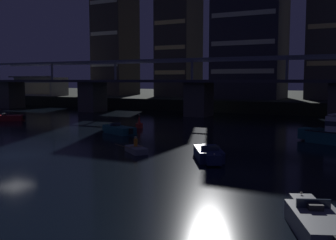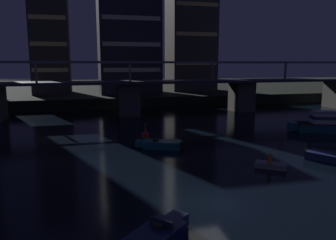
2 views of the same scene
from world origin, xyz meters
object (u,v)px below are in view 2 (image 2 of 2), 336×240
tower_central (128,33)px  dinghy_with_paddler (271,165)px  tower_west_tall (50,32)px  speedboat_mid_left (154,238)px  speedboat_mid_center (332,158)px  channel_buoy (145,134)px  tower_east_tall (191,21)px  speedboat_mid_right (160,144)px  cabin_cruiser_near_left (326,124)px  river_bridge (128,92)px

tower_central → dinghy_with_paddler: tower_central is taller
tower_west_tall → speedboat_mid_left: bearing=-81.4°
tower_central → speedboat_mid_center: 56.67m
channel_buoy → tower_east_tall: bearing=65.1°
speedboat_mid_right → dinghy_with_paddler: 11.90m
cabin_cruiser_near_left → channel_buoy: bearing=173.9°
speedboat_mid_left → speedboat_mid_right: size_ratio=0.88×
tower_west_tall → tower_east_tall: (33.64, 1.64, 3.62)m
speedboat_mid_left → speedboat_mid_center: 21.04m
speedboat_mid_right → speedboat_mid_left: bearing=-103.9°
cabin_cruiser_near_left → channel_buoy: (-23.82, 2.54, -0.57)m
speedboat_mid_center → dinghy_with_paddler: size_ratio=1.79×
tower_west_tall → tower_central: bearing=-6.8°
tower_west_tall → speedboat_mid_left: (9.78, -65.00, -15.54)m
tower_west_tall → speedboat_mid_right: 50.99m
speedboat_mid_left → cabin_cruiser_near_left: bearing=37.6°
speedboat_mid_center → tower_central: bearing=102.0°
tower_west_tall → speedboat_mid_center: 64.17m
tower_west_tall → channel_buoy: tower_west_tall is taller
tower_central → tower_east_tall: size_ratio=0.79×
river_bridge → tower_east_tall: size_ratio=2.65×
tower_east_tall → cabin_cruiser_near_left: 48.98m
cabin_cruiser_near_left → channel_buoy: cabin_cruiser_near_left is taller
dinghy_with_paddler → river_bridge: bearing=103.6°
tower_east_tall → speedboat_mid_right: (-19.24, -48.03, -19.16)m
tower_east_tall → speedboat_mid_center: bearing=-95.2°
cabin_cruiser_near_left → speedboat_mid_left: 35.19m
river_bridge → dinghy_with_paddler: river_bridge is taller
dinghy_with_paddler → speedboat_mid_right: bearing=130.7°
tower_central → cabin_cruiser_near_left: 48.58m
cabin_cruiser_near_left → speedboat_mid_left: cabin_cruiser_near_left is taller
tower_east_tall → cabin_cruiser_near_left: (4.00, -45.16, -18.53)m
channel_buoy → speedboat_mid_left: bearing=-99.6°
speedboat_mid_left → dinghy_with_paddler: 15.67m
speedboat_mid_right → channel_buoy: bearing=96.1°
tower_east_tall → cabin_cruiser_near_left: bearing=-84.9°
dinghy_with_paddler → tower_west_tall: bearing=111.8°
tower_central → tower_west_tall: bearing=173.2°
tower_central → channel_buoy: tower_central is taller
tower_west_tall → cabin_cruiser_near_left: 59.44m
cabin_cruiser_near_left → speedboat_mid_center: bearing=-127.7°
tower_west_tall → speedboat_mid_left: 67.55m
tower_central → channel_buoy: 42.03m
tower_central → speedboat_mid_right: size_ratio=5.51×
cabin_cruiser_near_left → speedboat_mid_center: cabin_cruiser_near_left is taller
speedboat_mid_right → speedboat_mid_center: bearing=-32.5°
speedboat_mid_left → speedboat_mid_right: 19.18m
river_bridge → cabin_cruiser_near_left: (23.40, -20.94, -3.04)m
cabin_cruiser_near_left → dinghy_with_paddler: (-15.48, -11.88, -0.77)m
speedboat_mid_center → dinghy_with_paddler: bearing=-179.7°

